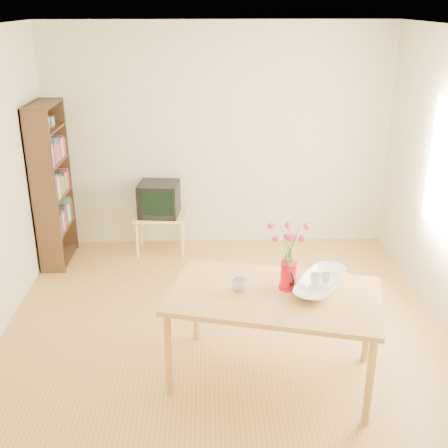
{
  "coord_description": "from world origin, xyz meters",
  "views": [
    {
      "loc": [
        -0.14,
        -4.18,
        2.79
      ],
      "look_at": [
        0.0,
        0.3,
        1.0
      ],
      "focal_mm": 45.0,
      "sensor_mm": 36.0,
      "label": 1
    }
  ],
  "objects_px": {
    "television": "(159,198)",
    "bowl": "(321,263)",
    "mug": "(240,284)",
    "pitcher": "(288,277)",
    "table": "(274,302)"
  },
  "relations": [
    {
      "from": "television",
      "to": "bowl",
      "type": "bearing_deg",
      "value": -53.09
    },
    {
      "from": "mug",
      "to": "television",
      "type": "height_order",
      "value": "television"
    },
    {
      "from": "mug",
      "to": "television",
      "type": "relative_size",
      "value": 0.24
    },
    {
      "from": "pitcher",
      "to": "bowl",
      "type": "relative_size",
      "value": 0.5
    },
    {
      "from": "pitcher",
      "to": "bowl",
      "type": "bearing_deg",
      "value": -8.64
    },
    {
      "from": "table",
      "to": "bowl",
      "type": "height_order",
      "value": "bowl"
    },
    {
      "from": "table",
      "to": "bowl",
      "type": "relative_size",
      "value": 4.03
    },
    {
      "from": "table",
      "to": "mug",
      "type": "xyz_separation_m",
      "value": [
        -0.26,
        0.07,
        0.12
      ]
    },
    {
      "from": "pitcher",
      "to": "mug",
      "type": "bearing_deg",
      "value": 173.08
    },
    {
      "from": "pitcher",
      "to": "mug",
      "type": "xyz_separation_m",
      "value": [
        -0.37,
        -0.02,
        -0.05
      ]
    },
    {
      "from": "bowl",
      "to": "television",
      "type": "distance_m",
      "value": 2.78
    },
    {
      "from": "table",
      "to": "pitcher",
      "type": "xyz_separation_m",
      "value": [
        0.11,
        0.09,
        0.17
      ]
    },
    {
      "from": "mug",
      "to": "table",
      "type": "bearing_deg",
      "value": 144.27
    },
    {
      "from": "mug",
      "to": "bowl",
      "type": "relative_size",
      "value": 0.27
    },
    {
      "from": "mug",
      "to": "television",
      "type": "xyz_separation_m",
      "value": [
        -0.8,
        2.4,
        -0.14
      ]
    }
  ]
}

